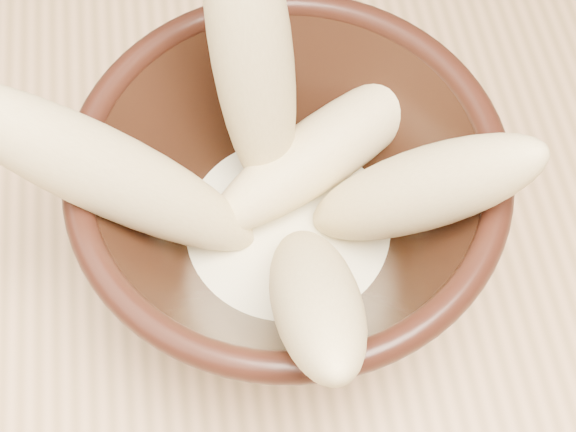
% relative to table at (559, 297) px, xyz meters
% --- Properties ---
extents(table, '(1.20, 0.80, 0.75)m').
position_rel_table_xyz_m(table, '(0.00, 0.00, 0.00)').
color(table, tan).
rests_on(table, ground).
extents(bowl, '(0.23, 0.23, 0.12)m').
position_rel_table_xyz_m(bowl, '(-0.19, 0.02, 0.15)').
color(bowl, black).
rests_on(bowl, table).
extents(milk_puddle, '(0.13, 0.13, 0.02)m').
position_rel_table_xyz_m(milk_puddle, '(-0.19, 0.02, 0.12)').
color(milk_puddle, '#F8F0C7').
rests_on(milk_puddle, bowl).
extents(banana_upright, '(0.06, 0.09, 0.20)m').
position_rel_table_xyz_m(banana_upright, '(-0.21, 0.07, 0.22)').
color(banana_upright, tan).
rests_on(banana_upright, bowl).
extents(banana_left, '(0.16, 0.06, 0.18)m').
position_rel_table_xyz_m(banana_left, '(-0.28, 0.02, 0.20)').
color(banana_left, tan).
rests_on(banana_left, bowl).
extents(banana_right, '(0.14, 0.09, 0.15)m').
position_rel_table_xyz_m(banana_right, '(-0.13, 0.00, 0.19)').
color(banana_right, tan).
rests_on(banana_right, bowl).
extents(banana_across, '(0.17, 0.12, 0.05)m').
position_rel_table_xyz_m(banana_across, '(-0.17, 0.05, 0.15)').
color(banana_across, tan).
rests_on(banana_across, bowl).
extents(banana_front, '(0.05, 0.15, 0.15)m').
position_rel_table_xyz_m(banana_front, '(-0.19, -0.05, 0.19)').
color(banana_front, tan).
rests_on(banana_front, bowl).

